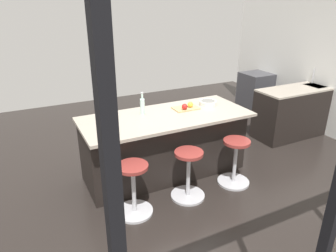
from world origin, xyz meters
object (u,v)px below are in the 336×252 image
Objects in this scene: stool_middle at (188,176)px; cutting_board at (186,108)px; apple_yellow at (190,105)px; oven_range at (255,92)px; stool_near_camera at (134,191)px; fruit_bowl at (208,103)px; apple_red at (185,107)px; kitchen_island at (165,144)px; water_bottle at (142,106)px; stool_by_window at (235,163)px.

cutting_board reaches higher than stool_middle.
apple_yellow reaches higher than stool_middle.
stool_near_camera is (3.76, 2.23, -0.13)m from oven_range.
fruit_bowl is (-0.74, -0.74, 0.65)m from stool_middle.
oven_range is at bearing -150.18° from apple_red.
kitchen_island is (3.02, 1.56, 0.03)m from oven_range.
stool_middle is at bearing 65.21° from apple_red.
water_bottle is at bearing -5.76° from cutting_board.
oven_range is 1.34× the size of stool_near_camera.
water_bottle is (1.01, -0.81, 0.74)m from stool_by_window.
stool_near_camera is at bearing 33.94° from cutting_board.
water_bottle reaches higher than stool_by_window.
apple_yellow is 0.26× the size of water_bottle.
water_bottle is (0.27, -0.14, 0.58)m from kitchen_island.
stool_middle is 1.81× the size of cutting_board.
water_bottle is at bearing -71.41° from stool_middle.
fruit_bowl reaches higher than stool_middle.
apple_yellow is at bearing 30.16° from oven_range.
stool_by_window is at bearing 44.28° from oven_range.
stool_by_window is at bearing 137.56° from kitchen_island.
apple_yellow is (0.30, -0.73, 0.67)m from stool_by_window.
apple_red is 0.27× the size of water_bottle.
apple_red reaches higher than stool_by_window.
cutting_board is at bearing -146.06° from stool_near_camera.
stool_near_camera is at bearing 32.86° from apple_red.
kitchen_island is 6.45× the size of cutting_board.
oven_range is 3.04m from apple_yellow.
apple_yellow reaches higher than oven_range.
stool_middle is at bearing 63.56° from cutting_board.
stool_middle is (-0.00, 0.67, -0.16)m from kitchen_island.
stool_near_camera is at bearing 31.84° from apple_yellow.
kitchen_island reaches higher than oven_range.
oven_range is 3.40m from kitchen_island.
apple_yellow is at bearing 164.32° from cutting_board.
water_bottle reaches higher than stool_near_camera.
kitchen_island is at bearing -90.00° from stool_middle.
stool_middle is at bearing 108.59° from water_bottle.
stool_middle is at bearing 44.77° from fruit_bowl.
stool_middle is 1.13m from water_bottle.
stool_middle is 1.08m from apple_yellow.
fruit_bowl is (2.28, 1.49, 0.52)m from oven_range.
kitchen_island is 0.65m from water_bottle.
stool_near_camera is 1.53m from apple_yellow.
cutting_board is 4.44× the size of apple_yellow.
oven_range is 0.38× the size of kitchen_island.
water_bottle reaches higher than apple_red.
fruit_bowl is (-1.48, -0.74, 0.65)m from stool_near_camera.
kitchen_island is at bearing 10.91° from cutting_board.
stool_near_camera is 1.42m from apple_red.
cutting_board is (2.65, 1.49, 0.49)m from oven_range.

